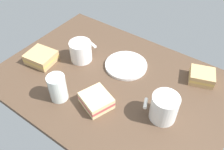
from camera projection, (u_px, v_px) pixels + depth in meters
The scene contains 8 objects.
tabletop at pixel (112, 82), 93.31cm from camera, with size 90.00×64.00×2.00cm, color #4C3828.
plate_of_food at pixel (127, 66), 97.96cm from camera, with size 17.72×17.72×1.20cm.
coffee_mug_black at pixel (81, 51), 98.79cm from camera, with size 9.21×11.77×8.80cm.
coffee_mug_milky at pixel (164, 107), 76.60cm from camera, with size 11.63×9.12×10.03cm.
sandwich_main at pixel (96, 100), 82.49cm from camera, with size 12.93×12.33×4.40cm.
sandwich_side at pixel (202, 76), 91.09cm from camera, with size 11.48×10.91×4.40cm.
sandwich_extra at pixel (41, 57), 99.28cm from camera, with size 12.52×11.54×4.40cm.
glass_of_milk at pixel (58, 88), 83.02cm from camera, with size 6.48×6.48×10.43cm.
Camera 1 is at (37.44, -52.62, 68.41)cm, focal length 37.36 mm.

